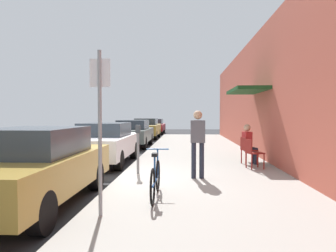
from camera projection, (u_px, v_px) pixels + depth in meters
ground_plane at (117, 182)px, 8.07m from camera, size 60.00×60.00×0.00m
sidewalk_slab at (202, 168)px, 9.94m from camera, size 4.50×32.00×0.12m
building_facade at (281, 91)px, 9.74m from camera, size 1.40×32.00×4.91m
parked_car_0 at (34, 166)px, 5.96m from camera, size 1.80×4.40×1.47m
parked_car_1 at (105, 142)px, 11.19m from camera, size 1.80×4.40×1.43m
parked_car_2 at (133, 133)px, 17.16m from camera, size 1.80×4.40×1.43m
parked_car_3 at (146, 128)px, 23.02m from camera, size 1.80×4.40×1.46m
parked_car_4 at (154, 126)px, 28.73m from camera, size 1.80×4.40×1.34m
parking_meter at (138, 145)px, 8.63m from camera, size 0.12×0.10×1.32m
street_sign at (100, 120)px, 4.98m from camera, size 0.32×0.06×2.60m
bicycle_0 at (155, 179)px, 6.12m from camera, size 0.46×1.71×0.90m
cafe_chair_0 at (252, 152)px, 9.42m from camera, size 0.53×0.53×0.87m
cafe_chair_1 at (247, 149)px, 10.28m from camera, size 0.52×0.52×0.87m
seated_patron_1 at (249, 143)px, 10.28m from camera, size 0.48×0.42×1.29m
pedestrian_standing at (198, 139)px, 7.97m from camera, size 0.36×0.22×1.70m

